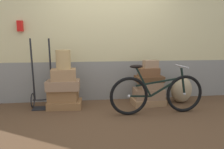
# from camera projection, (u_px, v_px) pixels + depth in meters

# --- Properties ---
(ground) EXTENTS (9.55, 5.20, 0.06)m
(ground) POSITION_uv_depth(u_px,v_px,m) (114.00, 113.00, 3.74)
(ground) COLOR #513823
(station_building) EXTENTS (7.55, 0.74, 2.89)m
(station_building) POSITION_uv_depth(u_px,v_px,m) (109.00, 31.00, 4.33)
(station_building) COLOR gray
(station_building) RESTS_ON ground
(suitcase_0) EXTENTS (0.63, 0.44, 0.13)m
(suitcase_0) POSITION_uv_depth(u_px,v_px,m) (65.00, 104.00, 3.93)
(suitcase_0) COLOR olive
(suitcase_0) RESTS_ON ground
(suitcase_1) EXTENTS (0.57, 0.38, 0.22)m
(suitcase_1) POSITION_uv_depth(u_px,v_px,m) (63.00, 95.00, 3.90)
(suitcase_1) COLOR olive
(suitcase_1) RESTS_ON suitcase_0
(suitcase_2) EXTENTS (0.60, 0.38, 0.17)m
(suitcase_2) POSITION_uv_depth(u_px,v_px,m) (63.00, 85.00, 3.83)
(suitcase_2) COLOR #937051
(suitcase_2) RESTS_ON suitcase_1
(suitcase_3) EXTENTS (0.46, 0.33, 0.21)m
(suitcase_3) POSITION_uv_depth(u_px,v_px,m) (64.00, 75.00, 3.80)
(suitcase_3) COLOR #9E754C
(suitcase_3) RESTS_ON suitcase_2
(suitcase_4) EXTENTS (0.64, 0.45, 0.12)m
(suitcase_4) POSITION_uv_depth(u_px,v_px,m) (148.00, 101.00, 4.12)
(suitcase_4) COLOR #9E754C
(suitcase_4) RESTS_ON ground
(suitcase_5) EXTENTS (0.57, 0.39, 0.20)m
(suitcase_5) POSITION_uv_depth(u_px,v_px,m) (148.00, 93.00, 4.10)
(suitcase_5) COLOR #937051
(suitcase_5) RESTS_ON suitcase_4
(suitcase_6) EXTENTS (0.43, 0.30, 0.14)m
(suitcase_6) POSITION_uv_depth(u_px,v_px,m) (150.00, 85.00, 4.04)
(suitcase_6) COLOR #937051
(suitcase_6) RESTS_ON suitcase_5
(suitcase_7) EXTENTS (0.53, 0.34, 0.11)m
(suitcase_7) POSITION_uv_depth(u_px,v_px,m) (149.00, 79.00, 4.05)
(suitcase_7) COLOR brown
(suitcase_7) RESTS_ON suitcase_6
(suitcase_8) EXTENTS (0.42, 0.31, 0.16)m
(suitcase_8) POSITION_uv_depth(u_px,v_px,m) (149.00, 72.00, 4.04)
(suitcase_8) COLOR brown
(suitcase_8) RESTS_ON suitcase_7
(suitcase_9) EXTENTS (0.29, 0.18, 0.14)m
(suitcase_9) POSITION_uv_depth(u_px,v_px,m) (151.00, 64.00, 4.00)
(suitcase_9) COLOR #937051
(suitcase_9) RESTS_ON suitcase_8
(wicker_basket) EXTENTS (0.26, 0.26, 0.34)m
(wicker_basket) POSITION_uv_depth(u_px,v_px,m) (63.00, 60.00, 3.76)
(wicker_basket) COLOR tan
(wicker_basket) RESTS_ON suitcase_3
(luggage_trolley) EXTENTS (0.40, 0.36, 1.28)m
(luggage_trolley) POSITION_uv_depth(u_px,v_px,m) (43.00, 92.00, 3.91)
(luggage_trolley) COLOR black
(luggage_trolley) RESTS_ON ground
(burlap_sack) EXTENTS (0.42, 0.35, 0.53)m
(burlap_sack) POSITION_uv_depth(u_px,v_px,m) (181.00, 89.00, 4.23)
(burlap_sack) COLOR #9E8966
(burlap_sack) RESTS_ON ground
(bicycle) EXTENTS (1.65, 0.46, 0.86)m
(bicycle) POSITION_uv_depth(u_px,v_px,m) (157.00, 94.00, 3.57)
(bicycle) COLOR black
(bicycle) RESTS_ON ground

